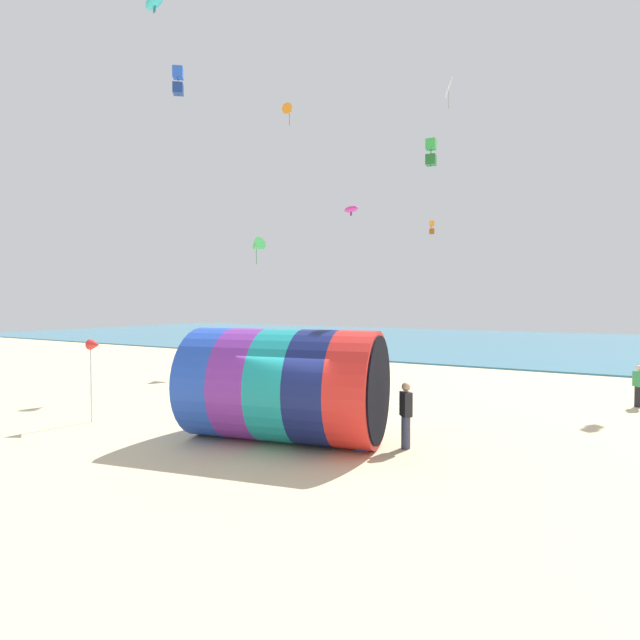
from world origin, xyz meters
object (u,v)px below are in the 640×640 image
kite_white_diamond (449,88)px  kite_green_box (431,152)px  kite_orange_delta (289,110)px  kite_cyan_parafoil (154,1)px  kite_magenta_parafoil (351,209)px  kite_handler (406,414)px  kite_green_delta (256,246)px  kite_orange_box (432,227)px  bystander_mid_beach (638,386)px  beach_flag (94,348)px  kite_blue_box (178,81)px  bystander_near_water (223,368)px  cooler_box (361,442)px  giant_inflatable_tube (285,385)px

kite_white_diamond → kite_green_box: bearing=-77.2°
kite_green_box → kite_orange_delta: size_ratio=0.83×
kite_cyan_parafoil → kite_magenta_parafoil: kite_cyan_parafoil is taller
kite_handler → kite_green_delta: bearing=140.9°
kite_orange_box → bystander_mid_beach: 12.00m
kite_green_delta → kite_orange_delta: bearing=-3.8°
kite_green_delta → beach_flag: bearing=-75.1°
kite_handler → kite_orange_box: (-3.44, 12.97, 6.90)m
kite_white_diamond → beach_flag: kite_white_diamond is taller
kite_orange_box → kite_green_delta: (-9.70, -2.27, -0.62)m
kite_blue_box → bystander_near_water: kite_blue_box is taller
kite_orange_delta → cooler_box: bearing=-49.1°
kite_green_box → bystander_near_water: size_ratio=0.58×
kite_magenta_parafoil → kite_green_delta: bearing=-129.7°
kite_orange_delta → kite_green_box: bearing=-31.4°
kite_orange_box → cooler_box: bearing=-79.9°
kite_orange_delta → beach_flag: size_ratio=0.42×
bystander_near_water → giant_inflatable_tube: bearing=-39.0°
kite_cyan_parafoil → kite_magenta_parafoil: (1.27, 14.23, -5.70)m
kite_green_delta → kite_green_box: bearing=-26.7°
giant_inflatable_tube → kite_handler: size_ratio=3.34×
cooler_box → bystander_near_water: bearing=149.0°
giant_inflatable_tube → beach_flag: size_ratio=2.18×
kite_white_diamond → kite_green_box: kite_white_diamond is taller
kite_handler → kite_green_box: bearing=100.2°
kite_orange_box → kite_cyan_parafoil: bearing=-121.0°
kite_handler → cooler_box: (-1.01, -0.65, -0.73)m
kite_handler → cooler_box: kite_handler is taller
kite_magenta_parafoil → beach_flag: size_ratio=0.46×
bystander_near_water → beach_flag: bearing=-79.7°
giant_inflatable_tube → kite_handler: bearing=16.9°
kite_green_delta → cooler_box: kite_green_delta is taller
kite_white_diamond → bystander_near_water: (-7.93, -9.43, -14.77)m
giant_inflatable_tube → kite_orange_delta: (-7.51, 11.52, 12.86)m
kite_white_diamond → bystander_near_water: size_ratio=0.99×
giant_inflatable_tube → kite_orange_box: (-0.23, 13.95, 6.24)m
bystander_mid_beach → kite_handler: bearing=-120.8°
kite_cyan_parafoil → kite_magenta_parafoil: 15.38m
kite_cyan_parafoil → kite_green_delta: size_ratio=0.84×
kite_white_diamond → kite_cyan_parafoil: 15.63m
giant_inflatable_tube → kite_white_diamond: bearing=89.8°
kite_blue_box → cooler_box: (11.03, -4.31, -13.52)m
kite_magenta_parafoil → kite_blue_box: bearing=-103.1°
kite_handler → bystander_mid_beach: 10.95m
kite_green_box → kite_orange_box: bearing=107.3°
kite_white_diamond → kite_orange_delta: size_ratio=1.41×
kite_orange_box → kite_handler: bearing=-75.1°
kite_cyan_parafoil → cooler_box: bearing=-10.3°
giant_inflatable_tube → bystander_mid_beach: (8.82, 10.38, -0.79)m
kite_white_diamond → kite_cyan_parafoil: (-7.44, -13.75, -0.20)m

